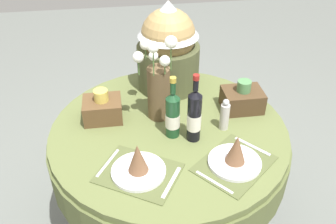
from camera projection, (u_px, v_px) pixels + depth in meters
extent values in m
cylinder|color=#5B6638|center=(169.00, 131.00, 1.89)|extent=(1.21, 1.21, 0.04)
cylinder|color=#545D33|center=(169.00, 148.00, 1.96)|extent=(1.23, 1.23, 0.18)
cylinder|color=black|center=(169.00, 182.00, 2.11)|extent=(0.12, 0.12, 0.70)
cylinder|color=black|center=(169.00, 223.00, 2.32)|extent=(0.65, 0.65, 0.03)
cube|color=#4E562F|center=(139.00, 173.00, 1.62)|extent=(0.43, 0.40, 0.00)
cylinder|color=white|center=(139.00, 171.00, 1.61)|extent=(0.24, 0.24, 0.02)
cone|color=brown|center=(138.00, 158.00, 1.57)|extent=(0.09, 0.09, 0.14)
cube|color=silver|center=(108.00, 163.00, 1.66)|extent=(0.11, 0.17, 0.00)
cube|color=silver|center=(171.00, 182.00, 1.57)|extent=(0.11, 0.17, 0.00)
cube|color=#4E562F|center=(234.00, 164.00, 1.67)|extent=(0.43, 0.42, 0.00)
cylinder|color=white|center=(235.00, 162.00, 1.66)|extent=(0.24, 0.24, 0.02)
cone|color=brown|center=(236.00, 149.00, 1.61)|extent=(0.09, 0.09, 0.14)
cube|color=silver|center=(214.00, 182.00, 1.57)|extent=(0.13, 0.15, 0.00)
cube|color=silver|center=(252.00, 146.00, 1.76)|extent=(0.13, 0.16, 0.00)
cylinder|color=brown|center=(159.00, 93.00, 1.89)|extent=(0.12, 0.12, 0.29)
sphere|color=white|center=(145.00, 44.00, 1.83)|extent=(0.06, 0.06, 0.06)
cylinder|color=#4C7038|center=(146.00, 53.00, 1.86)|extent=(0.01, 0.01, 0.06)
sphere|color=white|center=(153.00, 47.00, 1.66)|extent=(0.05, 0.05, 0.05)
cylinder|color=#4C7038|center=(153.00, 63.00, 1.71)|extent=(0.01, 0.01, 0.13)
sphere|color=white|center=(138.00, 57.00, 1.69)|extent=(0.05, 0.05, 0.05)
cylinder|color=#4C7038|center=(139.00, 68.00, 1.73)|extent=(0.01, 0.01, 0.08)
sphere|color=white|center=(165.00, 61.00, 1.72)|extent=(0.05, 0.05, 0.05)
cylinder|color=#4C7038|center=(165.00, 69.00, 1.74)|extent=(0.01, 0.01, 0.05)
sphere|color=white|center=(153.00, 56.00, 1.78)|extent=(0.05, 0.05, 0.05)
cylinder|color=#4C7038|center=(154.00, 63.00, 1.80)|extent=(0.01, 0.01, 0.05)
sphere|color=white|center=(171.00, 42.00, 1.70)|extent=(0.06, 0.06, 0.06)
cylinder|color=#4C7038|center=(171.00, 58.00, 1.75)|extent=(0.01, 0.01, 0.13)
cylinder|color=black|center=(194.00, 118.00, 1.74)|extent=(0.07, 0.07, 0.25)
cylinder|color=silver|center=(194.00, 121.00, 1.75)|extent=(0.07, 0.07, 0.08)
cone|color=black|center=(195.00, 93.00, 1.66)|extent=(0.07, 0.07, 0.03)
cylinder|color=black|center=(196.00, 83.00, 1.63)|extent=(0.03, 0.03, 0.08)
cylinder|color=maroon|center=(196.00, 77.00, 1.61)|extent=(0.03, 0.03, 0.02)
cylinder|color=#194223|center=(173.00, 117.00, 1.78)|extent=(0.07, 0.07, 0.21)
cylinder|color=silver|center=(173.00, 120.00, 1.79)|extent=(0.07, 0.07, 0.07)
cone|color=#194223|center=(173.00, 96.00, 1.70)|extent=(0.07, 0.07, 0.03)
cylinder|color=#194223|center=(173.00, 85.00, 1.67)|extent=(0.03, 0.03, 0.08)
cylinder|color=#B29933|center=(173.00, 80.00, 1.65)|extent=(0.03, 0.03, 0.02)
cylinder|color=#B7B2AD|center=(224.00, 117.00, 1.84)|extent=(0.05, 0.05, 0.14)
sphere|color=#B7B7BC|center=(226.00, 102.00, 1.79)|extent=(0.03, 0.03, 0.03)
cylinder|color=#474C2D|center=(168.00, 66.00, 2.14)|extent=(0.36, 0.36, 0.26)
sphere|color=#9E7F4C|center=(168.00, 36.00, 2.03)|extent=(0.30, 0.30, 0.30)
cone|color=silver|center=(168.00, 18.00, 1.97)|extent=(0.34, 0.34, 0.20)
cube|color=brown|center=(103.00, 109.00, 1.92)|extent=(0.20, 0.16, 0.11)
cylinder|color=gold|center=(101.00, 96.00, 1.87)|extent=(0.07, 0.07, 0.06)
cube|color=#47331E|center=(242.00, 100.00, 1.99)|extent=(0.21, 0.16, 0.11)
cylinder|color=#4C7F4C|center=(244.00, 86.00, 1.94)|extent=(0.07, 0.07, 0.06)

